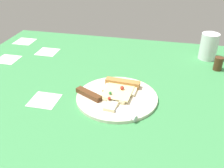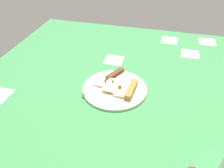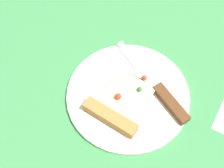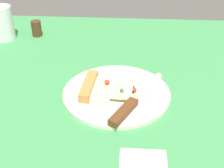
% 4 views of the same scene
% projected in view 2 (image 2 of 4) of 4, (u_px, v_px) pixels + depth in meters
% --- Properties ---
extents(ground_plane, '(1.19, 1.19, 0.03)m').
position_uv_depth(ground_plane, '(112.00, 83.00, 1.00)').
color(ground_plane, '#3D8C4C').
rests_on(ground_plane, ground).
extents(plate, '(0.27, 0.27, 0.01)m').
position_uv_depth(plate, '(115.00, 89.00, 0.94)').
color(plate, silver).
rests_on(plate, ground_plane).
extents(pizza_slice, '(0.12, 0.18, 0.03)m').
position_uv_depth(pizza_slice, '(121.00, 88.00, 0.92)').
color(pizza_slice, beige).
rests_on(pizza_slice, plate).
extents(knife, '(0.22, 0.13, 0.02)m').
position_uv_depth(knife, '(108.00, 78.00, 0.98)').
color(knife, silver).
rests_on(knife, plate).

